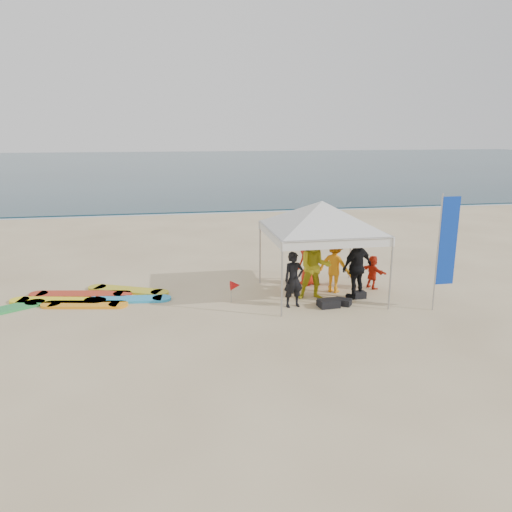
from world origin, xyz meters
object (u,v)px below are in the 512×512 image
object	(u,v)px
person_black_b	(357,267)
person_orange_a	(335,266)
person_yellow	(315,267)
person_seated	(372,272)
person_black_a	(294,280)
marker_pennant	(235,285)
person_orange_b	(310,258)
feather_flag	(447,243)
surfboard_spread	(81,299)
canopy_tent	(322,201)

from	to	relation	value
person_black_b	person_orange_a	bearing A→B (deg)	-81.88
person_yellow	person_seated	distance (m)	2.20
person_black_a	person_black_b	distance (m)	2.02
person_black_b	marker_pennant	xyz separation A→B (m)	(-3.51, 0.28, -0.44)
person_yellow	person_seated	xyz separation A→B (m)	(2.06, 0.65, -0.44)
person_orange_b	feather_flag	xyz separation A→B (m)	(2.89, -2.86, 1.02)
person_yellow	marker_pennant	world-z (taller)	person_yellow
person_black_a	person_yellow	world-z (taller)	person_yellow
person_orange_b	surfboard_spread	world-z (taller)	person_orange_b
person_yellow	surfboard_spread	xyz separation A→B (m)	(-6.65, 1.07, -0.93)
person_yellow	person_orange_a	distance (m)	0.96
person_black_a	person_seated	world-z (taller)	person_black_a
person_black_b	feather_flag	xyz separation A→B (m)	(1.93, -1.34, 0.94)
person_black_b	person_orange_b	world-z (taller)	person_black_b
person_black_b	canopy_tent	bearing A→B (deg)	-49.69
person_yellow	canopy_tent	xyz separation A→B (m)	(0.26, 0.31, 1.84)
person_black_b	person_seated	world-z (taller)	person_black_b
person_yellow	person_seated	bearing A→B (deg)	25.73
person_orange_a	person_yellow	bearing A→B (deg)	77.36
person_orange_a	person_seated	world-z (taller)	person_orange_a
canopy_tent	surfboard_spread	distance (m)	7.47
canopy_tent	surfboard_spread	size ratio (longest dim) A/B	0.80
person_yellow	person_orange_b	bearing A→B (deg)	87.42
person_black_b	canopy_tent	distance (m)	2.15
person_black_a	person_black_b	bearing A→B (deg)	1.21
person_seated	marker_pennant	size ratio (longest dim) A/B	1.63
surfboard_spread	person_yellow	bearing A→B (deg)	-9.11
person_black_a	surfboard_spread	xyz separation A→B (m)	(-5.89, 1.58, -0.74)
person_black_b	person_yellow	bearing A→B (deg)	-31.20
person_orange_b	person_seated	size ratio (longest dim) A/B	1.64
person_black_b	surfboard_spread	bearing A→B (deg)	-33.65
person_seated	marker_pennant	bearing A→B (deg)	77.42
canopy_tent	marker_pennant	world-z (taller)	canopy_tent
person_black_a	person_orange_a	world-z (taller)	person_orange_a
person_orange_b	marker_pennant	size ratio (longest dim) A/B	2.68
person_black_a	person_orange_b	bearing A→B (deg)	52.14
surfboard_spread	feather_flag	bearing A→B (deg)	-14.51
person_yellow	canopy_tent	size ratio (longest dim) A/B	0.45
canopy_tent	marker_pennant	bearing A→B (deg)	-176.29
person_orange_b	surfboard_spread	xyz separation A→B (m)	(-6.91, -0.32, -0.82)
person_orange_b	person_black_a	bearing A→B (deg)	32.95
person_orange_b	surfboard_spread	distance (m)	6.97
surfboard_spread	person_black_b	bearing A→B (deg)	-8.66
person_orange_b	person_yellow	bearing A→B (deg)	50.46
person_seated	surfboard_spread	xyz separation A→B (m)	(-8.71, 0.42, -0.49)
person_orange_b	surfboard_spread	bearing A→B (deg)	-26.08
person_black_a	person_yellow	bearing A→B (deg)	24.39
canopy_tent	person_black_b	bearing A→B (deg)	-24.70
person_black_a	person_yellow	xyz separation A→B (m)	(0.76, 0.51, 0.18)
person_yellow	person_seated	world-z (taller)	person_yellow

